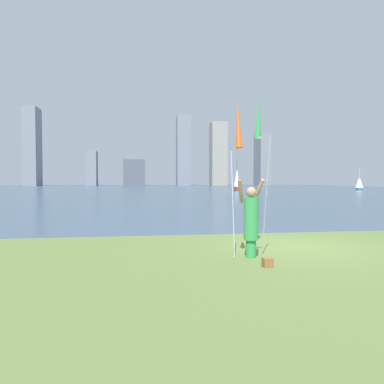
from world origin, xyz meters
name	(u,v)px	position (x,y,z in m)	size (l,w,h in m)	color
ground	(167,191)	(0.00, 50.95, -0.06)	(120.00, 138.00, 0.12)	#5B7038
person	(251,219)	(-1.71, -1.17, 0.96)	(0.72, 0.53, 1.96)	green
kite_flag_left	(238,128)	(-2.14, -1.50, 3.15)	(0.16, 0.84, 3.81)	#B2B2B7
kite_flag_right	(259,122)	(-1.27, -0.47, 3.49)	(0.16, 1.07, 4.16)	#B2B2B7
bag	(268,262)	(-1.63, -2.16, 0.10)	(0.21, 0.21, 0.20)	brown
sailboat_0	(359,183)	(36.05, 51.97, 1.25)	(2.12, 2.98, 4.12)	#2D6084
sailboat_3	(237,180)	(12.38, 51.60, 1.88)	(1.31, 2.38, 5.57)	maroon
skyline_tower_0	(32,147)	(-37.52, 106.32, 11.97)	(3.97, 7.28, 23.94)	gray
skyline_tower_1	(92,168)	(-20.07, 108.53, 5.48)	(3.30, 4.98, 10.96)	gray
skyline_tower_2	(134,173)	(-6.54, 108.18, 4.17)	(6.90, 7.53, 8.34)	#565B66
skyline_tower_3	(183,151)	(9.23, 106.17, 11.25)	(4.24, 5.33, 22.51)	gray
skyline_tower_4	(218,154)	(21.29, 107.94, 10.49)	(5.15, 5.81, 20.98)	gray
skyline_tower_5	(262,160)	(37.48, 110.19, 8.81)	(3.80, 7.74, 17.62)	gray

